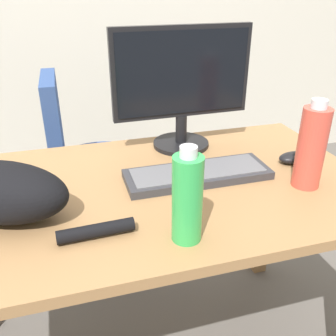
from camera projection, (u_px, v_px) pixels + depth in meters
desk at (149, 217)px, 1.15m from camera, size 1.33×0.74×0.72m
office_chair at (92, 182)px, 1.82m from camera, size 0.48×0.48×0.91m
monitor at (182, 84)px, 1.27m from camera, size 0.48×0.20×0.42m
keyboard at (198, 174)px, 1.14m from camera, size 0.44×0.15×0.03m
computer_mouse at (295, 158)px, 1.23m from camera, size 0.11×0.06×0.04m
water_bottle at (311, 147)px, 1.05m from camera, size 0.08×0.08×0.26m
spray_bottle at (187, 198)px, 0.83m from camera, size 0.07×0.07×0.23m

